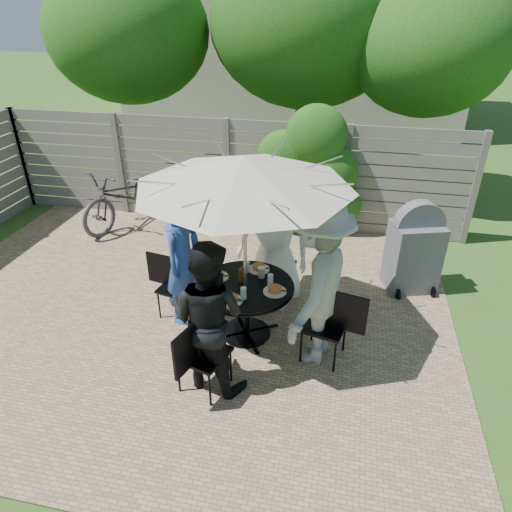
% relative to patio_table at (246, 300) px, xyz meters
% --- Properties ---
extents(backyard_envelope, '(60.00, 60.00, 5.00)m').
position_rel_patio_table_xyz_m(backyard_envelope, '(-0.93, 10.36, 2.11)').
color(backyard_envelope, '#335A1C').
rests_on(backyard_envelope, ground).
extents(patio_table, '(1.31, 1.31, 0.72)m').
position_rel_patio_table_xyz_m(patio_table, '(0.00, 0.00, 0.00)').
color(patio_table, black).
rests_on(patio_table, ground).
extents(umbrella, '(2.73, 2.73, 2.21)m').
position_rel_patio_table_xyz_m(umbrella, '(0.00, -0.00, 1.55)').
color(umbrella, silver).
rests_on(umbrella, ground).
extents(chair_back, '(0.48, 0.67, 0.90)m').
position_rel_patio_table_xyz_m(chair_back, '(0.22, 0.94, -0.23)').
color(chair_back, black).
rests_on(chair_back, ground).
extents(person_back, '(1.06, 0.81, 1.93)m').
position_rel_patio_table_xyz_m(person_back, '(0.19, 0.81, 0.47)').
color(person_back, white).
rests_on(person_back, ground).
extents(chair_left, '(0.63, 0.47, 0.83)m').
position_rel_patio_table_xyz_m(chair_left, '(-0.94, 0.22, -0.25)').
color(chair_left, black).
rests_on(chair_left, ground).
extents(person_left, '(0.52, 0.67, 1.64)m').
position_rel_patio_table_xyz_m(person_left, '(-0.81, 0.19, 0.32)').
color(person_left, '#274CAD').
rests_on(person_left, ground).
extents(chair_front, '(0.55, 0.70, 0.92)m').
position_rel_patio_table_xyz_m(chair_front, '(-0.22, -0.94, -0.22)').
color(chair_front, black).
rests_on(chair_front, ground).
extents(person_front, '(0.92, 0.79, 1.65)m').
position_rel_patio_table_xyz_m(person_front, '(-0.19, -0.81, 0.33)').
color(person_front, black).
rests_on(person_front, ground).
extents(chair_right, '(0.69, 0.53, 0.91)m').
position_rel_patio_table_xyz_m(chair_right, '(0.94, -0.22, -0.22)').
color(chair_right, black).
rests_on(chair_right, ground).
extents(person_right, '(0.97, 1.36, 1.91)m').
position_rel_patio_table_xyz_m(person_right, '(0.81, -0.19, 0.46)').
color(person_right, '#9E9F9B').
rests_on(person_right, ground).
extents(plate_back, '(0.26, 0.26, 0.06)m').
position_rel_patio_table_xyz_m(plate_back, '(0.08, 0.35, 0.24)').
color(plate_back, white).
rests_on(plate_back, patio_table).
extents(plate_left, '(0.26, 0.26, 0.06)m').
position_rel_patio_table_xyz_m(plate_left, '(-0.35, 0.08, 0.24)').
color(plate_left, white).
rests_on(plate_left, patio_table).
extents(plate_front, '(0.26, 0.26, 0.06)m').
position_rel_patio_table_xyz_m(plate_front, '(-0.08, -0.35, 0.24)').
color(plate_front, white).
rests_on(plate_front, patio_table).
extents(plate_right, '(0.26, 0.26, 0.06)m').
position_rel_patio_table_xyz_m(plate_right, '(0.35, -0.08, 0.24)').
color(plate_right, white).
rests_on(plate_right, patio_table).
extents(glass_back, '(0.07, 0.07, 0.14)m').
position_rel_patio_table_xyz_m(glass_back, '(-0.04, 0.28, 0.29)').
color(glass_back, silver).
rests_on(glass_back, patio_table).
extents(glass_left, '(0.07, 0.07, 0.14)m').
position_rel_patio_table_xyz_m(glass_left, '(-0.28, -0.04, 0.29)').
color(glass_left, silver).
rests_on(glass_left, patio_table).
extents(glass_front, '(0.07, 0.07, 0.14)m').
position_rel_patio_table_xyz_m(glass_front, '(0.04, -0.28, 0.29)').
color(glass_front, silver).
rests_on(glass_front, patio_table).
extents(glass_right, '(0.07, 0.07, 0.14)m').
position_rel_patio_table_xyz_m(glass_right, '(0.28, 0.04, 0.29)').
color(glass_right, silver).
rests_on(glass_right, patio_table).
extents(syrup_jug, '(0.09, 0.09, 0.16)m').
position_rel_patio_table_xyz_m(syrup_jug, '(-0.05, 0.06, 0.30)').
color(syrup_jug, '#59280C').
rests_on(syrup_jug, patio_table).
extents(coffee_cup, '(0.08, 0.08, 0.12)m').
position_rel_patio_table_xyz_m(coffee_cup, '(0.15, 0.19, 0.28)').
color(coffee_cup, '#C6B293').
rests_on(coffee_cup, patio_table).
extents(bicycle, '(1.32, 2.13, 1.06)m').
position_rel_patio_table_xyz_m(bicycle, '(-2.75, 2.67, 0.03)').
color(bicycle, '#333338').
rests_on(bicycle, ground).
extents(bbq_grill, '(0.76, 0.66, 1.30)m').
position_rel_patio_table_xyz_m(bbq_grill, '(1.98, 1.46, 0.09)').
color(bbq_grill, slate).
rests_on(bbq_grill, ground).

